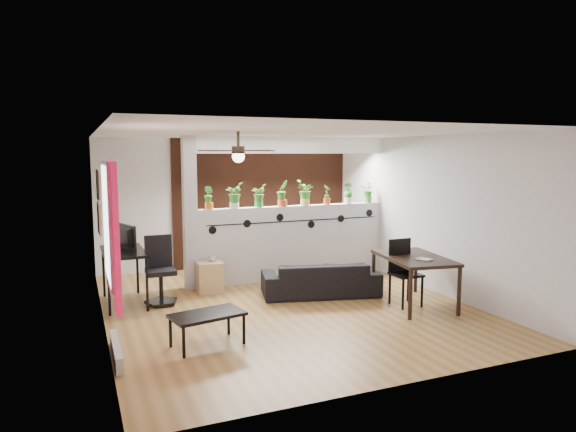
{
  "coord_description": "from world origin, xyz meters",
  "views": [
    {
      "loc": [
        -2.89,
        -7.07,
        2.3
      ],
      "look_at": [
        0.31,
        0.6,
        1.29
      ],
      "focal_mm": 32.0,
      "sensor_mm": 36.0,
      "label": 1
    }
  ],
  "objects_px": {
    "potted_plant_1": "(234,195)",
    "folding_chair": "(403,266)",
    "potted_plant_3": "(282,193)",
    "potted_plant_5": "(327,194)",
    "ceiling_fan": "(238,153)",
    "sofa": "(321,279)",
    "potted_plant_7": "(368,192)",
    "office_chair": "(160,275)",
    "computer_desk": "(123,255)",
    "cup": "(212,259)",
    "cube_shelf": "(210,277)",
    "potted_plant_2": "(259,195)",
    "dining_table": "(414,261)",
    "potted_plant_6": "(348,192)",
    "potted_plant_4": "(305,192)",
    "potted_plant_0": "(209,197)",
    "coffee_table": "(207,317)"
  },
  "relations": [
    {
      "from": "potted_plant_5",
      "to": "potted_plant_7",
      "type": "height_order",
      "value": "potted_plant_7"
    },
    {
      "from": "potted_plant_0",
      "to": "dining_table",
      "type": "relative_size",
      "value": 0.27
    },
    {
      "from": "dining_table",
      "to": "coffee_table",
      "type": "height_order",
      "value": "dining_table"
    },
    {
      "from": "dining_table",
      "to": "coffee_table",
      "type": "xyz_separation_m",
      "value": [
        -3.31,
        -0.45,
        -0.31
      ]
    },
    {
      "from": "potted_plant_3",
      "to": "office_chair",
      "type": "relative_size",
      "value": 0.46
    },
    {
      "from": "potted_plant_4",
      "to": "coffee_table",
      "type": "xyz_separation_m",
      "value": [
        -2.52,
        -2.71,
        -1.24
      ]
    },
    {
      "from": "cube_shelf",
      "to": "folding_chair",
      "type": "height_order",
      "value": "folding_chair"
    },
    {
      "from": "potted_plant_1",
      "to": "potted_plant_3",
      "type": "height_order",
      "value": "potted_plant_3"
    },
    {
      "from": "coffee_table",
      "to": "potted_plant_4",
      "type": "bearing_deg",
      "value": 47.08
    },
    {
      "from": "potted_plant_0",
      "to": "cube_shelf",
      "type": "distance_m",
      "value": 1.36
    },
    {
      "from": "potted_plant_6",
      "to": "coffee_table",
      "type": "relative_size",
      "value": 0.43
    },
    {
      "from": "ceiling_fan",
      "to": "dining_table",
      "type": "height_order",
      "value": "ceiling_fan"
    },
    {
      "from": "potted_plant_0",
      "to": "potted_plant_2",
      "type": "bearing_deg",
      "value": 0.0
    },
    {
      "from": "potted_plant_4",
      "to": "office_chair",
      "type": "distance_m",
      "value": 3.07
    },
    {
      "from": "potted_plant_2",
      "to": "cube_shelf",
      "type": "bearing_deg",
      "value": -161.17
    },
    {
      "from": "potted_plant_0",
      "to": "cup",
      "type": "distance_m",
      "value": 1.07
    },
    {
      "from": "potted_plant_5",
      "to": "folding_chair",
      "type": "relative_size",
      "value": 0.36
    },
    {
      "from": "potted_plant_2",
      "to": "potted_plant_4",
      "type": "bearing_deg",
      "value": 0.0
    },
    {
      "from": "ceiling_fan",
      "to": "sofa",
      "type": "relative_size",
      "value": 0.66
    },
    {
      "from": "potted_plant_3",
      "to": "computer_desk",
      "type": "relative_size",
      "value": 0.41
    },
    {
      "from": "cube_shelf",
      "to": "dining_table",
      "type": "height_order",
      "value": "dining_table"
    },
    {
      "from": "sofa",
      "to": "office_chair",
      "type": "xyz_separation_m",
      "value": [
        -2.49,
        0.53,
        0.19
      ]
    },
    {
      "from": "ceiling_fan",
      "to": "office_chair",
      "type": "relative_size",
      "value": 1.16
    },
    {
      "from": "computer_desk",
      "to": "potted_plant_0",
      "type": "bearing_deg",
      "value": 19.1
    },
    {
      "from": "potted_plant_5",
      "to": "dining_table",
      "type": "height_order",
      "value": "potted_plant_5"
    },
    {
      "from": "potted_plant_2",
      "to": "potted_plant_6",
      "type": "height_order",
      "value": "potted_plant_2"
    },
    {
      "from": "potted_plant_0",
      "to": "sofa",
      "type": "height_order",
      "value": "potted_plant_0"
    },
    {
      "from": "potted_plant_2",
      "to": "dining_table",
      "type": "xyz_separation_m",
      "value": [
        1.69,
        -2.26,
        -0.9
      ]
    },
    {
      "from": "potted_plant_0",
      "to": "potted_plant_5",
      "type": "xyz_separation_m",
      "value": [
        2.26,
        -0.0,
        -0.02
      ]
    },
    {
      "from": "potted_plant_2",
      "to": "potted_plant_5",
      "type": "distance_m",
      "value": 1.35
    },
    {
      "from": "potted_plant_2",
      "to": "cup",
      "type": "height_order",
      "value": "potted_plant_2"
    },
    {
      "from": "potted_plant_5",
      "to": "sofa",
      "type": "height_order",
      "value": "potted_plant_5"
    },
    {
      "from": "potted_plant_5",
      "to": "computer_desk",
      "type": "relative_size",
      "value": 0.31
    },
    {
      "from": "potted_plant_2",
      "to": "cup",
      "type": "bearing_deg",
      "value": -160.25
    },
    {
      "from": "potted_plant_1",
      "to": "cube_shelf",
      "type": "bearing_deg",
      "value": -148.06
    },
    {
      "from": "potted_plant_4",
      "to": "potted_plant_5",
      "type": "distance_m",
      "value": 0.45
    },
    {
      "from": "computer_desk",
      "to": "potted_plant_5",
      "type": "bearing_deg",
      "value": 7.78
    },
    {
      "from": "potted_plant_3",
      "to": "potted_plant_7",
      "type": "height_order",
      "value": "potted_plant_3"
    },
    {
      "from": "potted_plant_5",
      "to": "office_chair",
      "type": "height_order",
      "value": "potted_plant_5"
    },
    {
      "from": "potted_plant_7",
      "to": "coffee_table",
      "type": "xyz_separation_m",
      "value": [
        -3.87,
        -2.71,
        -1.2
      ]
    },
    {
      "from": "potted_plant_3",
      "to": "folding_chair",
      "type": "height_order",
      "value": "potted_plant_3"
    },
    {
      "from": "coffee_table",
      "to": "potted_plant_0",
      "type": "bearing_deg",
      "value": 75.27
    },
    {
      "from": "potted_plant_4",
      "to": "potted_plant_7",
      "type": "height_order",
      "value": "potted_plant_4"
    },
    {
      "from": "potted_plant_3",
      "to": "potted_plant_5",
      "type": "xyz_separation_m",
      "value": [
        0.9,
        -0.0,
        -0.05
      ]
    },
    {
      "from": "potted_plant_5",
      "to": "cup",
      "type": "distance_m",
      "value": 2.53
    },
    {
      "from": "potted_plant_3",
      "to": "folding_chair",
      "type": "distance_m",
      "value": 2.63
    },
    {
      "from": "potted_plant_3",
      "to": "coffee_table",
      "type": "height_order",
      "value": "potted_plant_3"
    },
    {
      "from": "potted_plant_2",
      "to": "sofa",
      "type": "distance_m",
      "value": 1.9
    },
    {
      "from": "potted_plant_2",
      "to": "potted_plant_3",
      "type": "height_order",
      "value": "potted_plant_3"
    },
    {
      "from": "potted_plant_1",
      "to": "folding_chair",
      "type": "bearing_deg",
      "value": -47.12
    }
  ]
}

